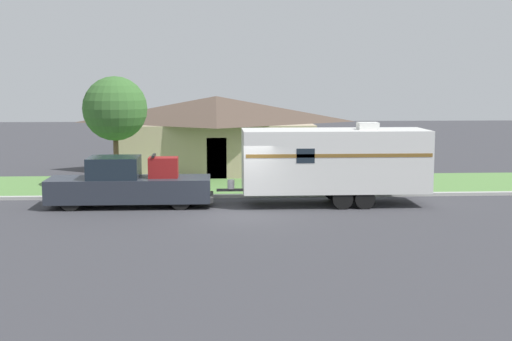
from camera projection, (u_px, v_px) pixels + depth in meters
ground_plane at (241, 214)px, 26.66m from camera, size 120.00×120.00×0.00m
curb_strip at (237, 196)px, 30.37m from camera, size 80.00×0.30×0.14m
lawn_strip at (235, 185)px, 33.99m from camera, size 80.00×7.00×0.03m
house_across_street at (216, 132)px, 39.28m from camera, size 10.96×7.78×4.11m
pickup_truck at (129, 184)px, 28.14m from camera, size 6.48×2.00×2.07m
travel_trailer at (335, 160)px, 28.50m from camera, size 8.41×2.48×3.30m
mailbox at (350, 169)px, 31.49m from camera, size 0.48×0.20×1.39m
tree_in_yard at (115, 109)px, 32.50m from camera, size 2.95×2.95×5.16m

